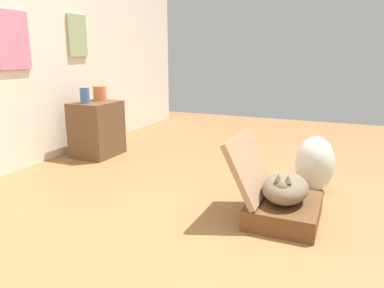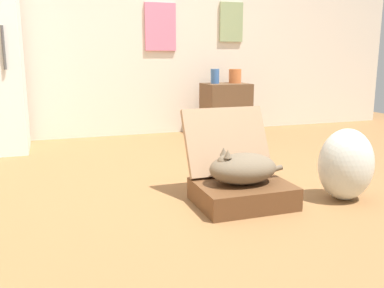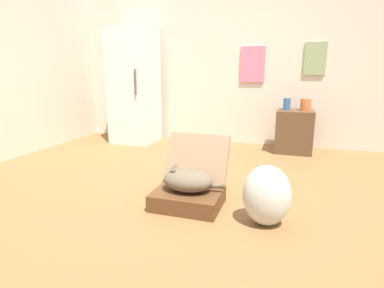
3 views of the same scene
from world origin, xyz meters
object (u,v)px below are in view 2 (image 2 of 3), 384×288
(plastic_bag_white, at_px, (346,165))
(vase_tall, at_px, (215,76))
(suitcase_base, at_px, (242,194))
(cat, at_px, (242,168))
(side_table, at_px, (226,110))
(vase_short, at_px, (235,76))

(plastic_bag_white, relative_size, vase_tall, 2.81)
(suitcase_base, xyz_separation_m, plastic_bag_white, (0.62, -0.12, 0.15))
(plastic_bag_white, bearing_deg, cat, 169.28)
(suitcase_base, height_order, side_table, side_table)
(vase_tall, bearing_deg, suitcase_base, -107.74)
(cat, height_order, vase_short, vase_short)
(plastic_bag_white, height_order, vase_tall, vase_tall)
(side_table, height_order, vase_short, vase_short)
(cat, relative_size, side_table, 0.86)
(side_table, height_order, vase_tall, vase_tall)
(plastic_bag_white, xyz_separation_m, vase_tall, (0.05, 2.20, 0.42))
(vase_tall, height_order, vase_short, vase_tall)
(cat, height_order, vase_tall, vase_tall)
(cat, xyz_separation_m, vase_short, (0.90, 2.08, 0.42))
(suitcase_base, height_order, vase_tall, vase_tall)
(side_table, bearing_deg, vase_tall, 165.38)
(plastic_bag_white, relative_size, side_table, 0.77)
(side_table, relative_size, vase_short, 3.71)
(suitcase_base, xyz_separation_m, side_table, (0.78, 2.05, 0.21))
(vase_tall, bearing_deg, vase_short, -0.47)
(vase_tall, relative_size, vase_short, 1.02)
(cat, distance_m, plastic_bag_white, 0.63)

